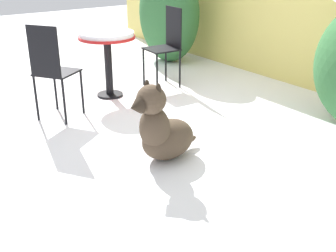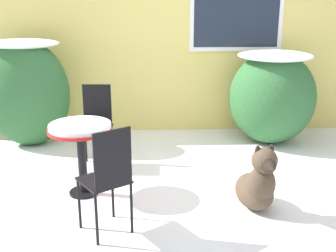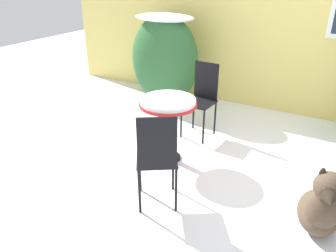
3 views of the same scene
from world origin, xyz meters
name	(u,v)px [view 2 (image 2 of 3)]	position (x,y,z in m)	size (l,w,h in m)	color
ground_plane	(171,195)	(0.00, 0.00, 0.00)	(16.00, 16.00, 0.00)	white
house_wall	(167,35)	(0.06, 2.20, 1.41)	(8.00, 0.10, 2.77)	#E5D16B
shrub_left	(26,91)	(-1.82, 1.60, 0.75)	(1.12, 0.74, 1.42)	#2D6033
shrub_middle	(272,95)	(1.45, 1.58, 0.66)	(1.16, 1.09, 1.25)	#2D6033
patio_table	(81,136)	(-0.89, 0.08, 0.62)	(0.63, 0.63, 0.75)	black
patio_chair_near_table	(96,122)	(-0.83, 0.85, 0.53)	(0.39, 0.39, 0.96)	black
patio_chair_far_side	(108,177)	(-0.55, -0.71, 0.53)	(0.50, 0.50, 0.96)	black
dog	(257,185)	(0.79, -0.35, 0.26)	(0.41, 0.73, 0.69)	#4C3D2D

